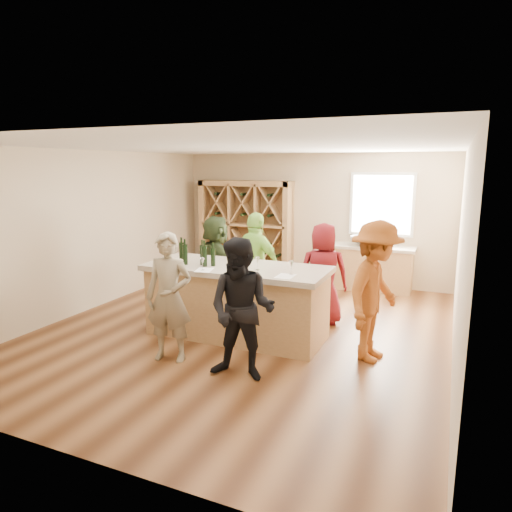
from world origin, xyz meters
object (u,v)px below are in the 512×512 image
at_px(person_near_left, 169,297).
at_px(person_far_left, 216,262).
at_px(person_near_right, 242,310).
at_px(person_far_mid, 256,265).
at_px(wine_bottle_a, 182,253).
at_px(wine_bottle_b, 185,254).
at_px(wine_bottle_d, 204,256).
at_px(person_server, 375,292).
at_px(sink, 363,241).
at_px(wine_rack, 245,229).
at_px(wine_bottle_c, 202,255).
at_px(person_far_right, 323,274).
at_px(tasting_counter_base, 237,303).
at_px(wine_bottle_e, 213,257).

relative_size(person_near_left, person_far_left, 1.02).
relative_size(person_near_right, person_far_mid, 0.97).
bearing_deg(person_far_left, person_near_left, 136.80).
bearing_deg(person_near_left, person_far_left, 91.56).
xyz_separation_m(wine_bottle_a, wine_bottle_b, (0.10, -0.07, -0.00)).
relative_size(wine_bottle_d, person_far_left, 0.18).
distance_m(person_server, person_far_left, 3.24).
bearing_deg(sink, wine_rack, 178.51).
bearing_deg(wine_bottle_c, person_near_left, -85.98).
xyz_separation_m(person_near_left, person_far_right, (1.46, 2.17, -0.02)).
height_order(wine_bottle_b, person_far_mid, person_far_mid).
bearing_deg(wine_bottle_a, person_far_mid, 57.09).
relative_size(tasting_counter_base, person_far_mid, 1.47).
relative_size(wine_bottle_d, person_far_right, 0.19).
height_order(wine_rack, wine_bottle_a, wine_rack).
height_order(sink, wine_bottle_a, wine_bottle_a).
bearing_deg(person_far_right, wine_bottle_c, 16.63).
distance_m(wine_bottle_a, wine_bottle_e, 0.53).
xyz_separation_m(wine_bottle_b, person_far_right, (1.78, 1.26, -0.41)).
height_order(wine_bottle_d, person_server, person_server).
bearing_deg(wine_rack, person_near_left, -77.16).
bearing_deg(person_far_left, wine_rack, -44.17).
relative_size(wine_bottle_b, person_far_right, 0.19).
distance_m(sink, person_server, 3.63).
distance_m(sink, wine_bottle_c, 4.00).
height_order(sink, tasting_counter_base, sink).
bearing_deg(person_far_right, wine_bottle_b, 14.54).
distance_m(sink, wine_bottle_e, 3.93).
relative_size(wine_bottle_d, person_near_right, 0.18).
xyz_separation_m(tasting_counter_base, wine_bottle_d, (-0.41, -0.23, 0.73)).
distance_m(wine_bottle_d, person_near_right, 1.53).
height_order(wine_rack, person_far_left, wine_rack).
height_order(tasting_counter_base, person_near_right, person_near_right).
bearing_deg(wine_bottle_e, wine_bottle_d, -139.78).
height_order(wine_bottle_c, wine_bottle_d, wine_bottle_d).
bearing_deg(wine_bottle_a, wine_bottle_b, -33.55).
xyz_separation_m(tasting_counter_base, wine_bottle_b, (-0.74, -0.22, 0.73)).
bearing_deg(person_far_left, wine_bottle_b, 132.84).
distance_m(wine_bottle_c, person_near_left, 1.07).
height_order(wine_bottle_d, person_far_right, person_far_right).
distance_m(wine_bottle_a, person_far_mid, 1.39).
distance_m(wine_bottle_a, wine_bottle_c, 0.35).
height_order(wine_rack, person_far_right, wine_rack).
relative_size(wine_bottle_b, person_near_right, 0.18).
bearing_deg(person_near_left, person_far_mid, 69.73).
distance_m(wine_bottle_a, person_far_right, 2.26).
relative_size(person_near_right, person_far_left, 1.03).
distance_m(wine_bottle_c, wine_bottle_d, 0.13).
xyz_separation_m(wine_bottle_c, person_server, (2.52, 0.07, -0.30)).
bearing_deg(person_far_left, person_server, -168.90).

